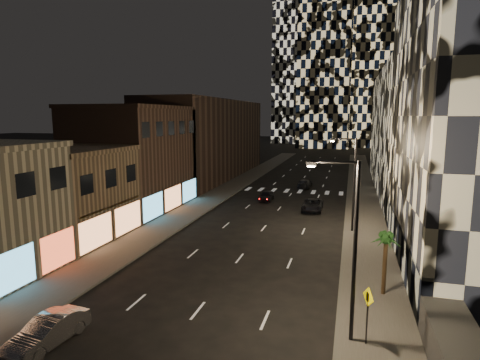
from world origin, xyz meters
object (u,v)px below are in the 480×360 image
Objects in this scene: streetlight_far at (352,178)px; ped_sign at (368,305)px; car_dark_oncoming at (305,184)px; palm_tree at (386,243)px; streetlight_near at (350,239)px; car_dark_midlane at (266,196)px; car_silver_parked at (48,331)px; car_dark_rightlane at (312,205)px.

ped_sign is at bearing -87.30° from streetlight_far.
palm_tree is at bearing 105.63° from car_dark_oncoming.
ped_sign is (0.96, -0.22, -3.19)m from streetlight_near.
car_dark_oncoming reaches higher than car_dark_midlane.
palm_tree is at bearing 37.25° from car_silver_parked.
streetlight_near is 2.25× the size of palm_tree.
car_dark_oncoming is (-7.01, 43.11, -4.68)m from streetlight_near.
streetlight_far is at bearing 98.78° from palm_tree.
car_dark_midlane is 0.98× the size of palm_tree.
car_dark_midlane is 0.84× the size of car_dark_oncoming.
streetlight_far is 24.60m from car_dark_oncoming.
car_dark_oncoming is 44.08m from ped_sign.
car_dark_midlane is (3.31, 36.38, -0.05)m from car_silver_parked.
car_dark_rightlane is (-4.35, 27.86, -4.67)m from streetlight_near.
car_dark_midlane is (-10.85, 12.12, -4.69)m from streetlight_far.
car_silver_parked is at bearing 83.17° from car_dark_oncoming.
streetlight_near is at bearing -81.55° from car_dark_rightlane.
ped_sign is at bearing -12.91° from streetlight_near.
ped_sign is 6.45m from palm_tree.
streetlight_far is 14.31m from palm_tree.
car_dark_oncoming is (3.84, 10.99, 0.01)m from car_dark_midlane.
streetlight_far reaches higher than car_dark_midlane.
car_silver_parked is (-14.15, -24.27, -4.63)m from streetlight_far.
car_dark_rightlane is 1.22× the size of palm_tree.
streetlight_near is 28.58m from car_dark_rightlane.
car_silver_parked is at bearing 170.28° from ped_sign.
ped_sign reaches higher than car_dark_rightlane.
ped_sign is (7.97, -43.33, 1.48)m from car_dark_oncoming.
car_dark_rightlane is 28.61m from ped_sign.
car_dark_rightlane is at bearing 101.63° from car_dark_oncoming.
streetlight_near is at bearing -71.45° from car_dark_midlane.
streetlight_near is 15.49m from car_silver_parked.
streetlight_far is (0.00, 20.00, 0.00)m from streetlight_near.
palm_tree is at bearing -73.84° from car_dark_rightlane.
streetlight_far is at bearing 64.87° from car_silver_parked.
streetlight_far reaches higher than car_silver_parked.
car_dark_rightlane is 1.68× the size of ped_sign.
car_dark_rightlane is 23.00m from palm_tree.
car_dark_midlane is 34.45m from ped_sign.
car_silver_parked is 36.53m from car_dark_midlane.
car_dark_rightlane is at bearing 75.99° from ped_sign.
streetlight_near reaches higher than car_dark_midlane.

